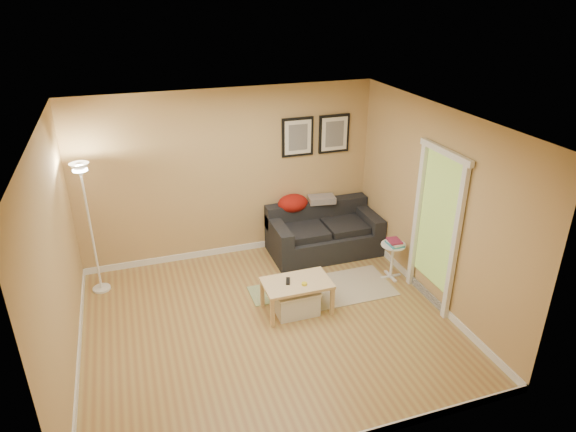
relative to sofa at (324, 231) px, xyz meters
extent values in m
plane|color=#A48646|center=(-1.38, -1.53, -0.38)|extent=(4.50, 4.50, 0.00)
plane|color=white|center=(-1.38, -1.53, 2.23)|extent=(4.50, 4.50, 0.00)
plane|color=tan|center=(-1.38, 0.47, 0.92)|extent=(4.50, 0.00, 4.50)
plane|color=tan|center=(-1.38, -3.53, 0.92)|extent=(4.50, 0.00, 4.50)
plane|color=tan|center=(-3.63, -1.53, 0.92)|extent=(0.00, 4.00, 4.00)
plane|color=tan|center=(0.87, -1.53, 0.92)|extent=(0.00, 4.00, 4.00)
cube|color=white|center=(-1.38, 0.46, -0.33)|extent=(4.50, 0.02, 0.10)
cube|color=white|center=(-3.62, -1.53, -0.33)|extent=(0.02, 4.00, 0.10)
cube|color=white|center=(0.86, -1.53, -0.33)|extent=(0.02, 4.00, 0.10)
cube|color=#BCAB95|center=(-0.09, -1.07, -0.37)|extent=(1.25, 0.85, 0.01)
cube|color=#668C4C|center=(-1.08, -0.88, -0.37)|extent=(0.70, 0.50, 0.01)
cube|color=black|center=(-1.05, -1.33, 0.07)|extent=(0.10, 0.17, 0.02)
cylinder|color=yellow|center=(-0.87, -1.47, 0.08)|extent=(0.07, 0.07, 0.03)
camera|label=1|loc=(-2.80, -6.55, 3.54)|focal=31.41mm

